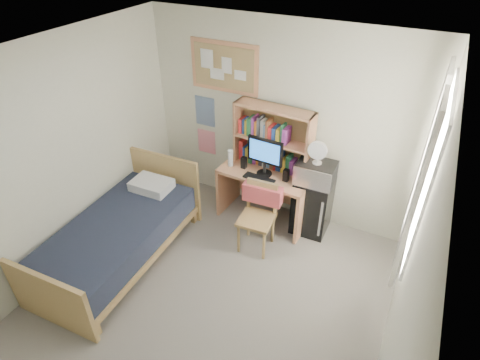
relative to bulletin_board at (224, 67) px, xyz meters
The scene contains 25 objects.
floor 2.95m from the bulletin_board, 69.48° to the right, with size 3.60×4.20×0.02m, color gray.
ceiling 2.33m from the bulletin_board, 69.48° to the right, with size 3.60×4.20×0.02m, color white.
wall_back 1.00m from the bulletin_board, ahead, with size 3.60×0.04×2.60m, color silver.
wall_left 2.40m from the bulletin_board, 116.08° to the right, with size 0.04×4.20×2.60m, color silver.
wall_right 3.37m from the bulletin_board, 38.93° to the right, with size 0.04×4.20×2.60m, color silver.
window_unit 2.70m from the bulletin_board, 19.26° to the right, with size 0.10×1.40×1.70m, color white.
curtain_left 2.83m from the bulletin_board, 27.19° to the right, with size 0.04×0.55×1.70m, color white.
curtain_right 2.57m from the bulletin_board, 10.96° to the right, with size 0.04×0.55×1.70m, color white.
bulletin_board is the anchor object (origin of this frame).
poster_wave 0.74m from the bulletin_board, behind, with size 0.30×0.01×0.42m, color navy.
poster_japan 1.18m from the bulletin_board, behind, with size 0.28×0.01×0.36m, color #EE2A4C.
desk 1.75m from the bulletin_board, 21.93° to the right, with size 1.20×0.60×0.75m, color tan.
desk_chair 1.94m from the bulletin_board, 45.15° to the right, with size 0.44×0.44×0.89m, color tan.
mini_fridge 2.09m from the bulletin_board, ahead, with size 0.45×0.45×0.76m, color black.
bed 2.49m from the bulletin_board, 105.23° to the right, with size 1.01×2.03×0.56m, color black.
hutch 1.08m from the bulletin_board, 11.38° to the right, with size 1.02×0.26×0.84m, color tan.
monitor 1.24m from the bulletin_board, 25.86° to the right, with size 0.47×0.04×0.50m, color black.
keyboard 1.47m from the bulletin_board, 34.18° to the right, with size 0.41×0.13×0.02m, color black.
speaker_left 1.23m from the bulletin_board, 37.46° to the right, with size 0.06×0.06×0.16m, color black.
speaker_right 1.56m from the bulletin_board, 20.00° to the right, with size 0.07×0.07×0.16m, color black.
water_bottle 1.15m from the bulletin_board, 54.39° to the right, with size 0.07×0.07×0.23m, color silver.
hoodie 1.66m from the bulletin_board, 38.40° to the right, with size 0.49×0.15×0.23m, color #CD4E53.
microwave 1.74m from the bulletin_board, 10.78° to the right, with size 0.46×0.35×0.27m, color silver.
desk_fan 1.60m from the bulletin_board, 10.78° to the right, with size 0.23×0.23×0.28m, color silver.
pillow 1.76m from the bulletin_board, 116.07° to the right, with size 0.50×0.35×0.12m, color silver.
Camera 1 is at (1.61, -2.26, 3.55)m, focal length 30.00 mm.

